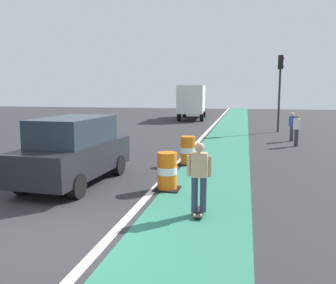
{
  "coord_description": "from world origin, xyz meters",
  "views": [
    {
      "loc": [
        3.45,
        -6.14,
        2.88
      ],
      "look_at": [
        0.88,
        6.09,
        1.1
      ],
      "focal_mm": 39.72,
      "sensor_mm": 36.0,
      "label": 1
    }
  ],
  "objects": [
    {
      "name": "parked_suv_nearest",
      "position": [
        -1.64,
        4.18,
        1.04
      ],
      "size": [
        2.1,
        4.69,
        2.04
      ],
      "color": "black",
      "rests_on": "ground"
    },
    {
      "name": "bike_lane_strip",
      "position": [
        2.4,
        12.0,
        0.0
      ],
      "size": [
        2.5,
        80.0,
        0.01
      ],
      "primitive_type": "cube",
      "color": "#2D755B",
      "rests_on": "ground"
    },
    {
      "name": "traffic_barrel_mid",
      "position": [
        1.31,
        7.79,
        0.53
      ],
      "size": [
        0.73,
        0.73,
        1.09
      ],
      "color": "orange",
      "rests_on": "ground"
    },
    {
      "name": "pedestrian_waiting",
      "position": [
        5.98,
        15.42,
        0.86
      ],
      "size": [
        0.34,
        0.2,
        1.61
      ],
      "color": "#33333D",
      "rests_on": "ground"
    },
    {
      "name": "lane_divider_stripe",
      "position": [
        0.9,
        12.0,
        0.01
      ],
      "size": [
        0.2,
        80.0,
        0.01
      ],
      "primitive_type": "cube",
      "color": "silver",
      "rests_on": "ground"
    },
    {
      "name": "pedestrian_crossing",
      "position": [
        5.99,
        13.49,
        0.86
      ],
      "size": [
        0.34,
        0.2,
        1.61
      ],
      "color": "#33333D",
      "rests_on": "ground"
    },
    {
      "name": "skateboarder_on_lane",
      "position": [
        2.45,
        2.09,
        0.91
      ],
      "size": [
        0.57,
        0.81,
        1.69
      ],
      "color": "black",
      "rests_on": "ground"
    },
    {
      "name": "traffic_light_corner",
      "position": [
        5.61,
        19.86,
        3.5
      ],
      "size": [
        0.41,
        0.32,
        5.1
      ],
      "color": "#2D2D2D",
      "rests_on": "ground"
    },
    {
      "name": "delivery_truck_down_block",
      "position": [
        -1.64,
        29.54,
        1.85
      ],
      "size": [
        2.8,
        7.74,
        3.23
      ],
      "color": "silver",
      "rests_on": "ground"
    },
    {
      "name": "ground_plane",
      "position": [
        0.0,
        0.0,
        0.0
      ],
      "size": [
        100.0,
        100.0,
        0.0
      ],
      "primitive_type": "plane",
      "color": "#2D2D30"
    },
    {
      "name": "traffic_barrel_front",
      "position": [
        1.28,
        4.08,
        0.53
      ],
      "size": [
        0.73,
        0.73,
        1.09
      ],
      "color": "orange",
      "rests_on": "ground"
    }
  ]
}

